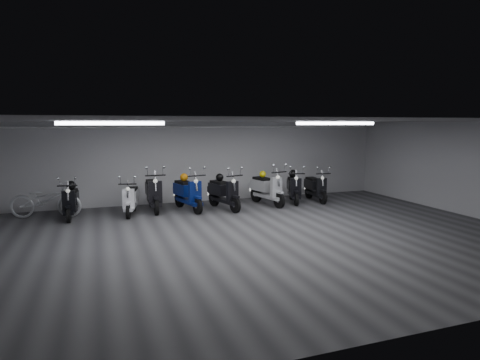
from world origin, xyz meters
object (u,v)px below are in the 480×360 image
object	(u,v)px
helmet_2	(71,185)
helmet_3	(184,177)
scooter_1	(71,196)
scooter_7	(294,183)
scooter_4	(188,188)
helmet_1	(220,177)
bicycle	(45,196)
scooter_8	(316,183)
scooter_5	(224,187)
scooter_6	(267,184)
scooter_3	(153,187)
helmet_0	(293,174)
scooter_2	(131,194)
helmet_4	(263,174)

from	to	relation	value
helmet_2	helmet_3	size ratio (longest dim) A/B	1.06
scooter_1	scooter_7	xyz separation A→B (m)	(7.20, 0.01, 0.03)
scooter_4	helmet_1	xyz separation A→B (m)	(1.06, 0.04, 0.28)
bicycle	scooter_8	bearing A→B (deg)	-78.57
scooter_4	scooter_5	world-z (taller)	scooter_4
bicycle	helmet_1	world-z (taller)	bicycle
scooter_6	bicycle	world-z (taller)	scooter_6
scooter_4	helmet_3	bearing A→B (deg)	90.00
bicycle	helmet_1	size ratio (longest dim) A/B	7.96
scooter_3	scooter_8	xyz separation A→B (m)	(5.63, -0.30, -0.09)
scooter_5	helmet_2	world-z (taller)	scooter_5
scooter_3	scooter_6	bearing A→B (deg)	-3.74
scooter_6	helmet_2	world-z (taller)	scooter_6
helmet_1	helmet_3	distance (m)	1.14
scooter_3	helmet_1	size ratio (longest dim) A/B	7.98
scooter_3	helmet_1	bearing A→B (deg)	-6.53
scooter_8	helmet_1	size ratio (longest dim) A/B	6.97
scooter_3	bicycle	distance (m)	3.10
scooter_5	scooter_6	bearing A→B (deg)	-6.96
scooter_3	helmet_0	distance (m)	4.88
scooter_2	bicycle	distance (m)	2.41
scooter_7	helmet_1	distance (m)	2.73
scooter_7	scooter_5	bearing A→B (deg)	-154.63
helmet_1	scooter_6	bearing A→B (deg)	-1.37
scooter_4	helmet_0	size ratio (longest dim) A/B	6.72
scooter_5	helmet_0	world-z (taller)	scooter_5
helmet_0	helmet_3	size ratio (longest dim) A/B	1.15
scooter_1	helmet_3	distance (m)	3.39
scooter_1	scooter_8	world-z (taller)	scooter_8
bicycle	helmet_2	world-z (taller)	bicycle
bicycle	helmet_3	size ratio (longest dim) A/B	7.85
scooter_1	scooter_7	world-z (taller)	scooter_7
scooter_3	helmet_0	world-z (taller)	scooter_3
scooter_4	scooter_8	size ratio (longest dim) A/B	1.12
scooter_2	scooter_6	world-z (taller)	scooter_6
scooter_5	helmet_1	bearing A→B (deg)	90.00
scooter_7	helmet_2	size ratio (longest dim) A/B	6.67
scooter_5	helmet_0	distance (m)	2.79
scooter_5	scooter_6	xyz separation A→B (m)	(1.59, 0.22, 0.02)
scooter_3	scooter_4	xyz separation A→B (m)	(1.03, -0.32, -0.02)
scooter_3	scooter_4	world-z (taller)	scooter_3
scooter_3	helmet_4	xyz separation A→B (m)	(3.69, -0.06, 0.27)
scooter_1	helmet_2	size ratio (longest dim) A/B	6.39
scooter_8	scooter_5	bearing A→B (deg)	-171.08
scooter_2	scooter_4	size ratio (longest dim) A/B	0.86
helmet_1	scooter_8	bearing A→B (deg)	-0.25
scooter_3	scooter_7	world-z (taller)	scooter_3
helmet_1	helmet_3	world-z (taller)	helmet_3
scooter_8	helmet_4	xyz separation A→B (m)	(-1.94, 0.24, 0.37)
scooter_1	scooter_5	distance (m)	4.57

